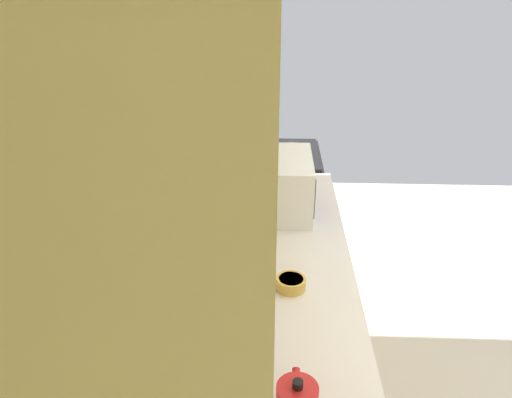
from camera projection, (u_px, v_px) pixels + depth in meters
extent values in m
cube|color=#EDCE89|center=(180.00, 194.00, 1.89)|extent=(4.00, 0.12, 2.63)
cube|color=silver|center=(277.00, 348.00, 1.73)|extent=(3.14, 0.67, 0.02)
cube|color=#332819|center=(350.00, 395.00, 2.11)|extent=(0.01, 0.01, 0.82)
cube|color=#332819|center=(339.00, 326.00, 2.51)|extent=(0.01, 0.01, 0.82)
cube|color=#332819|center=(330.00, 276.00, 2.91)|extent=(0.01, 0.01, 0.82)
cube|color=beige|center=(220.00, 71.00, 1.31)|extent=(2.27, 0.30, 0.71)
cube|color=black|center=(275.00, 213.00, 3.61)|extent=(0.63, 0.62, 0.91)
cube|color=black|center=(318.00, 219.00, 3.62)|extent=(0.49, 0.01, 0.50)
cube|color=black|center=(276.00, 154.00, 3.41)|extent=(0.60, 0.59, 0.02)
cube|color=black|center=(234.00, 142.00, 3.38)|extent=(0.60, 0.04, 0.18)
cylinder|color=#38383D|center=(293.00, 159.00, 3.27)|extent=(0.11, 0.11, 0.01)
cylinder|color=#38383D|center=(292.00, 145.00, 3.52)|extent=(0.11, 0.11, 0.01)
cylinder|color=#38383D|center=(259.00, 159.00, 3.28)|extent=(0.11, 0.11, 0.01)
cylinder|color=#38383D|center=(261.00, 145.00, 3.53)|extent=(0.11, 0.11, 0.01)
cube|color=white|center=(274.00, 184.00, 2.61)|extent=(0.48, 0.39, 0.30)
cube|color=black|center=(313.00, 188.00, 2.56)|extent=(0.29, 0.01, 0.21)
cube|color=#2D2D33|center=(310.00, 171.00, 2.77)|extent=(0.09, 0.01, 0.21)
cylinder|color=gold|center=(291.00, 283.00, 2.02)|extent=(0.12, 0.12, 0.05)
cylinder|color=gold|center=(291.00, 281.00, 2.01)|extent=(0.10, 0.10, 0.02)
cylinder|color=black|center=(298.00, 384.00, 1.37)|extent=(0.03, 0.03, 0.02)
cylinder|color=red|center=(296.00, 380.00, 1.45)|extent=(0.08, 0.02, 0.05)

